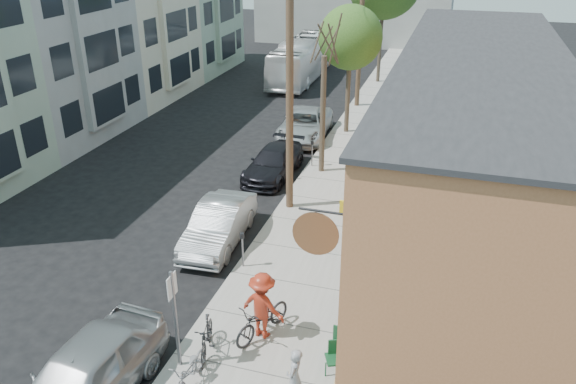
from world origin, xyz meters
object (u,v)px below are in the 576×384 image
(utility_pole_near, at_px, (288,75))
(parked_bike_b, at_px, (190,372))
(sign_post, at_px, (175,311))
(tree_bare, at_px, (323,116))
(car_0, at_px, (84,377))
(car_3, at_px, (305,124))
(tree_leafy_mid, at_px, (350,38))
(car_1, at_px, (219,224))
(patio_chair_b, at_px, (340,346))
(cyclist, at_px, (263,305))
(bus, at_px, (302,59))
(parking_meter_far, at_px, (312,149))
(parked_bike_a, at_px, (207,337))
(parking_meter_near, at_px, (242,244))
(car_2, at_px, (274,162))
(patio_chair_a, at_px, (335,359))
(patron_grey, at_px, (294,377))

(utility_pole_near, xyz_separation_m, parked_bike_b, (0.58, -9.97, -4.80))
(sign_post, height_order, tree_bare, tree_bare)
(car_0, bearing_deg, car_3, 94.43)
(sign_post, xyz_separation_m, tree_leafy_mid, (0.45, 18.86, 3.29))
(car_1, bearing_deg, patio_chair_b, -45.24)
(sign_post, xyz_separation_m, cyclist, (1.65, 1.70, -0.71))
(tree_leafy_mid, bearing_deg, bus, 117.18)
(tree_leafy_mid, xyz_separation_m, patio_chair_b, (3.40, -17.53, -4.53))
(parking_meter_far, xyz_separation_m, patio_chair_b, (3.95, -12.29, -0.39))
(parked_bike_a, xyz_separation_m, car_0, (-2.01, -2.34, 0.20))
(parking_meter_near, height_order, car_1, car_1)
(car_2, bearing_deg, tree_bare, 25.82)
(patio_chair_a, relative_size, cyclist, 0.45)
(car_1, relative_size, car_3, 0.85)
(patron_grey, xyz_separation_m, parked_bike_b, (-2.52, -0.25, -0.31))
(tree_bare, distance_m, car_2, 3.03)
(tree_bare, bearing_deg, parked_bike_a, -89.93)
(parking_meter_near, distance_m, tree_leafy_mid, 14.73)
(patio_chair_a, xyz_separation_m, patron_grey, (-0.69, -1.23, 0.33))
(utility_pole_near, height_order, parked_bike_a, utility_pole_near)
(patio_chair_a, bearing_deg, car_2, 90.97)
(sign_post, bearing_deg, car_0, -132.58)
(tree_bare, distance_m, patio_chair_b, 12.55)
(parking_meter_far, relative_size, patron_grey, 0.81)
(car_1, bearing_deg, tree_bare, 70.68)
(sign_post, distance_m, tree_leafy_mid, 19.15)
(parking_meter_near, relative_size, parked_bike_a, 0.78)
(sign_post, xyz_separation_m, car_3, (-1.55, 17.68, -1.11))
(parking_meter_near, height_order, utility_pole_near, utility_pole_near)
(car_0, bearing_deg, parked_bike_b, 30.60)
(patio_chair_b, xyz_separation_m, cyclist, (-2.20, 0.37, 0.53))
(tree_bare, xyz_separation_m, parked_bike_b, (0.17, -13.83, -2.14))
(parked_bike_b, relative_size, car_3, 0.34)
(parking_meter_near, bearing_deg, parking_meter_far, 90.00)
(patio_chair_b, bearing_deg, parking_meter_near, 147.77)
(parking_meter_near, relative_size, car_1, 0.28)
(parked_bike_a, bearing_deg, parking_meter_near, 83.18)
(parked_bike_b, bearing_deg, patron_grey, 3.02)
(patron_grey, xyz_separation_m, car_3, (-4.69, 18.05, -0.19))
(car_1, bearing_deg, sign_post, -79.37)
(bus, bearing_deg, car_2, -79.56)
(patio_chair_a, height_order, car_3, car_3)
(cyclist, xyz_separation_m, parked_bike_a, (-1.19, -1.04, -0.50))
(tree_bare, xyz_separation_m, patio_chair_a, (3.39, -12.35, -2.16))
(parked_bike_a, distance_m, car_3, 17.15)
(utility_pole_near, height_order, patio_chair_b, utility_pole_near)
(sign_post, bearing_deg, patio_chair_b, 19.05)
(parking_meter_near, bearing_deg, car_2, 100.78)
(cyclist, distance_m, car_2, 11.13)
(parking_meter_far, height_order, patron_grey, patron_grey)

